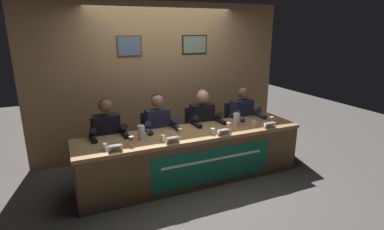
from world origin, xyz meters
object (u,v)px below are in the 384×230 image
water_cup_far_left (105,147)px  panelist_center_left (159,129)px  chair_far_left (108,149)px  water_cup_center_right (213,131)px  panelist_far_left (108,136)px  water_pitcher_left_side (141,132)px  chair_center_left (156,141)px  juice_glass_center_left (180,131)px  panelist_far_right (244,117)px  juice_glass_far_left (131,139)px  chair_center_right (199,135)px  chair_far_right (237,129)px  water_cup_center_left (163,138)px  nameplate_center_left (173,140)px  water_cup_far_right (254,124)px  nameplate_far_left (115,148)px  panelist_center_right (204,122)px  juice_glass_far_right (271,119)px  nameplate_center_right (224,132)px  water_pitcher_right_side (236,119)px

water_cup_far_left → panelist_center_left: size_ratio=0.07×
chair_far_left → water_cup_center_right: 1.59m
chair_far_left → panelist_far_left: bearing=-90.0°
water_cup_center_right → water_cup_far_left: bearing=179.0°
water_pitcher_left_side → chair_center_left: bearing=57.0°
juice_glass_center_left → panelist_far_right: panelist_far_right is taller
juice_glass_far_left → chair_center_right: (1.29, 0.74, -0.38)m
chair_far_right → panelist_far_left: bearing=-174.9°
water_cup_far_left → juice_glass_center_left: (1.00, 0.04, 0.05)m
juice_glass_far_left → panelist_far_right: panelist_far_right is taller
water_cup_far_left → chair_center_right: (1.62, 0.75, -0.33)m
water_cup_center_left → water_cup_far_left: bearing=179.9°
water_cup_far_left → water_cup_center_right: (1.47, -0.03, 0.00)m
water_cup_center_left → water_cup_center_right: same height
panelist_center_left → juice_glass_center_left: bearing=-75.2°
panelist_center_left → water_cup_far_left: bearing=-147.8°
nameplate_center_left → panelist_far_right: bearing=23.4°
chair_center_left → water_cup_far_right: bearing=-28.4°
nameplate_far_left → chair_center_right: (1.51, 0.84, -0.33)m
juice_glass_center_left → panelist_center_right: (0.62, 0.50, -0.10)m
panelist_center_left → juice_glass_far_right: 1.73m
nameplate_center_left → panelist_center_right: 1.02m
nameplate_far_left → water_cup_far_left: 0.14m
chair_center_right → nameplate_center_right: bearing=-91.1°
panelist_far_left → nameplate_far_left: (-0.01, -0.64, 0.05)m
panelist_center_right → water_cup_center_left: bearing=-148.0°
panelist_far_right → water_pitcher_right_side: 0.54m
juice_glass_center_left → water_cup_center_right: 0.47m
nameplate_far_left → panelist_far_right: size_ratio=0.14×
water_cup_center_left → panelist_center_right: size_ratio=0.07×
panelist_center_left → chair_far_right: 1.54m
juice_glass_far_left → chair_center_left: (0.54, 0.74, -0.38)m
chair_far_left → water_pitcher_left_side: 0.78m
chair_far_right → water_pitcher_right_side: water_pitcher_right_side is taller
panelist_far_left → water_cup_center_right: size_ratio=14.59×
water_pitcher_left_side → panelist_far_right: bearing=11.0°
juice_glass_center_left → nameplate_center_right: size_ratio=0.67×
nameplate_center_left → chair_far_right: size_ratio=0.19×
panelist_far_left → chair_far_left: bearing=90.0°
panelist_far_left → water_cup_center_left: bearing=-41.4°
chair_far_left → nameplate_center_left: 1.17m
panelist_far_right → water_pitcher_left_side: bearing=-169.0°
panelist_far_left → juice_glass_far_left: 0.58m
chair_center_right → panelist_center_right: panelist_center_right is taller
panelist_center_right → nameplate_center_left: bearing=-139.7°
chair_far_left → panelist_far_left: 0.34m
panelist_far_right → water_pitcher_left_side: size_ratio=5.90×
chair_center_right → water_pitcher_right_side: bearing=-56.7°
chair_center_left → juice_glass_center_left: bearing=-79.3°
water_cup_center_left → water_cup_far_right: 1.46m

